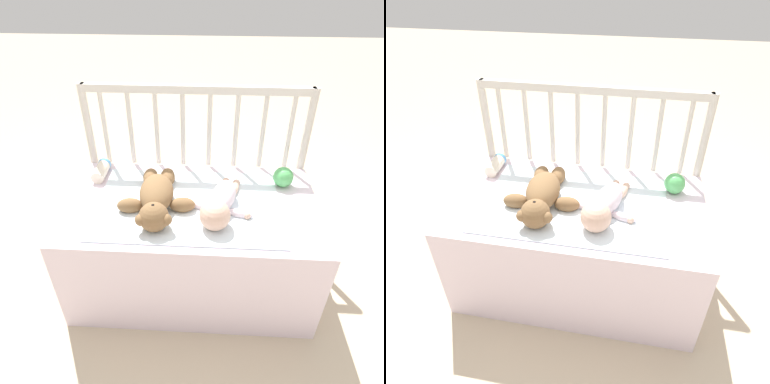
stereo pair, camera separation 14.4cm
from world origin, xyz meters
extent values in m
plane|color=#C6B293|center=(0.00, 0.00, 0.00)|extent=(12.00, 12.00, 0.00)
cube|color=silver|center=(0.00, 0.00, 0.24)|extent=(1.09, 0.61, 0.48)
cylinder|color=beige|center=(-0.53, 0.33, 0.44)|extent=(0.04, 0.04, 0.89)
cylinder|color=beige|center=(0.53, 0.33, 0.44)|extent=(0.04, 0.04, 0.89)
cube|color=beige|center=(0.00, 0.33, 0.87)|extent=(1.05, 0.03, 0.04)
cylinder|color=beige|center=(-0.44, 0.33, 0.67)|extent=(0.02, 0.02, 0.37)
cylinder|color=beige|center=(-0.32, 0.33, 0.67)|extent=(0.02, 0.02, 0.37)
cylinder|color=beige|center=(-0.19, 0.33, 0.67)|extent=(0.02, 0.02, 0.37)
cylinder|color=beige|center=(-0.06, 0.33, 0.67)|extent=(0.02, 0.02, 0.37)
cylinder|color=beige|center=(0.06, 0.33, 0.67)|extent=(0.02, 0.02, 0.37)
cylinder|color=beige|center=(0.19, 0.33, 0.67)|extent=(0.02, 0.02, 0.37)
cylinder|color=beige|center=(0.32, 0.33, 0.67)|extent=(0.02, 0.02, 0.37)
cylinder|color=beige|center=(0.44, 0.33, 0.67)|extent=(0.02, 0.02, 0.37)
cube|color=white|center=(-0.02, -0.01, 0.49)|extent=(0.78, 0.51, 0.01)
ellipsoid|color=olive|center=(-0.15, -0.01, 0.54)|extent=(0.16, 0.25, 0.11)
sphere|color=olive|center=(-0.14, -0.17, 0.54)|extent=(0.12, 0.12, 0.12)
sphere|color=tan|center=(-0.14, -0.17, 0.58)|extent=(0.05, 0.05, 0.05)
sphere|color=black|center=(-0.14, -0.17, 0.60)|extent=(0.02, 0.02, 0.02)
sphere|color=olive|center=(-0.09, -0.19, 0.55)|extent=(0.05, 0.05, 0.05)
sphere|color=olive|center=(-0.18, -0.20, 0.55)|extent=(0.05, 0.05, 0.05)
ellipsoid|color=olive|center=(-0.04, -0.06, 0.52)|extent=(0.11, 0.07, 0.06)
ellipsoid|color=olive|center=(-0.25, -0.07, 0.52)|extent=(0.11, 0.07, 0.06)
ellipsoid|color=olive|center=(-0.12, 0.14, 0.52)|extent=(0.08, 0.12, 0.07)
ellipsoid|color=olive|center=(-0.20, 0.14, 0.52)|extent=(0.08, 0.12, 0.07)
ellipsoid|color=white|center=(0.13, -0.01, 0.53)|extent=(0.14, 0.22, 0.10)
sphere|color=beige|center=(0.10, -0.15, 0.54)|extent=(0.12, 0.12, 0.12)
ellipsoid|color=white|center=(0.20, -0.08, 0.50)|extent=(0.11, 0.06, 0.03)
ellipsoid|color=white|center=(0.04, -0.04, 0.50)|extent=(0.11, 0.06, 0.03)
sphere|color=beige|center=(0.23, -0.10, 0.50)|extent=(0.03, 0.03, 0.03)
sphere|color=beige|center=(0.01, -0.04, 0.50)|extent=(0.03, 0.03, 0.03)
ellipsoid|color=beige|center=(0.18, 0.09, 0.50)|extent=(0.06, 0.12, 0.04)
ellipsoid|color=beige|center=(0.14, 0.10, 0.50)|extent=(0.06, 0.12, 0.04)
sphere|color=beige|center=(0.20, 0.14, 0.50)|extent=(0.03, 0.03, 0.03)
sphere|color=beige|center=(0.15, 0.15, 0.50)|extent=(0.03, 0.03, 0.03)
cylinder|color=#F4E5CC|center=(-0.45, 0.18, 0.51)|extent=(0.06, 0.13, 0.06)
cylinder|color=#4C99D8|center=(-0.45, 0.25, 0.51)|extent=(0.06, 0.02, 0.06)
sphere|color=#EAC67F|center=(-0.45, 0.27, 0.51)|extent=(0.04, 0.04, 0.04)
sphere|color=#59BF66|center=(0.41, 0.16, 0.53)|extent=(0.09, 0.09, 0.09)
camera|label=1|loc=(0.07, -1.17, 1.38)|focal=32.00mm
camera|label=2|loc=(0.21, -1.16, 1.38)|focal=32.00mm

